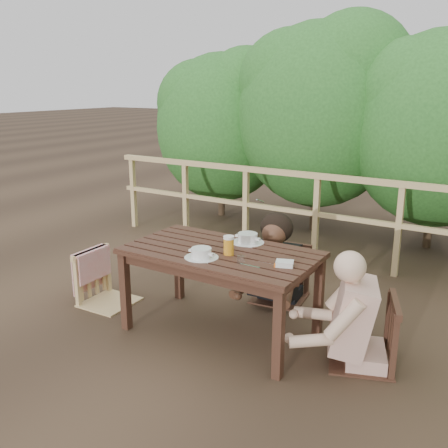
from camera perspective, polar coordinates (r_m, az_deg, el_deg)
The scene contains 15 objects.
ground at distance 4.17m, azimuth -0.37°, elevation -12.17°, with size 60.00×60.00×0.00m, color #4A3625.
table at distance 4.02m, azimuth -0.38°, elevation -7.83°, with size 1.49×0.84×0.69m, color #371F15.
chair_left at distance 4.61m, azimuth -13.27°, elevation -3.61°, with size 0.45×0.45×0.91m, color tan.
chair_far at distance 4.60m, azimuth 6.51°, elevation -3.11°, with size 0.47×0.47×0.94m, color #371F15.
chair_right at distance 3.68m, azimuth 15.85°, elevation -8.56°, with size 0.47×0.47×0.94m, color #371F15.
woman at distance 4.56m, azimuth 6.69°, elevation -0.81°, with size 0.53×0.65×1.32m, color black, non-canonical shape.
diner_right at distance 3.59m, azimuth 16.56°, elevation -5.45°, with size 0.56×0.69×1.38m, color #D09F8E, non-canonical shape.
railing at distance 5.66m, azimuth 10.47°, elevation 0.69°, with size 5.60×0.10×1.01m, color tan.
hedge_row at distance 6.50m, azimuth 18.54°, elevation 14.51°, with size 6.60×1.60×3.80m, color #275C22, non-canonical shape.
soup_near at distance 3.72m, azimuth -2.60°, elevation -3.39°, with size 0.26×0.26×0.09m, color white.
soup_far at distance 4.07m, azimuth 2.72°, elevation -1.67°, with size 0.27×0.27×0.09m, color white.
bread_roll at distance 3.75m, azimuth -2.22°, elevation -3.38°, with size 0.12×0.09×0.07m, color #925E34.
beer_glass at distance 3.77m, azimuth 0.55°, elevation -2.55°, with size 0.08×0.08×0.16m, color #C38419.
tumbler at distance 3.61m, azimuth 1.94°, elevation -4.17°, with size 0.06×0.06×0.07m, color white.
butter_tub at distance 3.57m, azimuth 6.95°, elevation -4.63°, with size 0.13×0.09×0.05m, color white.
Camera 1 is at (1.97, -3.11, 1.95)m, focal length 39.97 mm.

